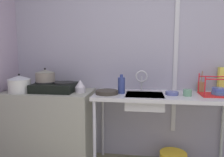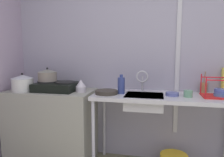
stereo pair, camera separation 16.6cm
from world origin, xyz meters
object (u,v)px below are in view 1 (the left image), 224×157
object	(u,v)px
sink_basin	(144,101)
utensil_jar	(201,87)
pot_on_left_burner	(45,76)
stove	(55,87)
percolator	(80,86)
frying_pan	(107,92)
faucet	(142,78)
cup_by_rack	(188,93)
bottle_by_sink	(121,85)
pot_beside_stove	(19,84)
small_bowl_on_drainboard	(172,93)
dish_rack	(218,92)

from	to	relation	value
sink_basin	utensil_jar	world-z (taller)	utensil_jar
pot_on_left_burner	stove	bearing A→B (deg)	-0.00
percolator	frying_pan	bearing A→B (deg)	-9.57
faucet	cup_by_rack	world-z (taller)	faucet
bottle_by_sink	utensil_jar	bearing A→B (deg)	14.52
bottle_by_sink	percolator	bearing A→B (deg)	-179.25
stove	bottle_by_sink	distance (m)	0.79
percolator	frying_pan	distance (m)	0.33
percolator	utensil_jar	xyz separation A→B (m)	(1.38, 0.24, -0.01)
pot_beside_stove	percolator	world-z (taller)	pot_beside_stove
frying_pan	bottle_by_sink	bearing A→B (deg)	21.14
frying_pan	utensil_jar	bearing A→B (deg)	15.51
percolator	sink_basin	size ratio (longest dim) A/B	0.36
stove	sink_basin	distance (m)	1.05
pot_on_left_burner	sink_basin	bearing A→B (deg)	-1.98
percolator	small_bowl_on_drainboard	world-z (taller)	percolator
frying_pan	sink_basin	bearing A→B (deg)	4.93
stove	faucet	world-z (taller)	faucet
dish_rack	small_bowl_on_drainboard	distance (m)	0.48
pot_on_left_burner	frying_pan	distance (m)	0.77
stove	utensil_jar	world-z (taller)	utensil_jar
sink_basin	dish_rack	xyz separation A→B (m)	(0.78, 0.05, 0.11)
cup_by_rack	small_bowl_on_drainboard	xyz separation A→B (m)	(-0.16, 0.03, -0.02)
cup_by_rack	bottle_by_sink	bearing A→B (deg)	177.00
small_bowl_on_drainboard	faucet	bearing A→B (deg)	157.12
pot_beside_stove	dish_rack	xyz separation A→B (m)	(2.19, 0.12, -0.06)
pot_on_left_burner	percolator	size ratio (longest dim) A/B	1.54
cup_by_rack	faucet	bearing A→B (deg)	160.53
frying_pan	utensil_jar	distance (m)	1.10
stove	bottle_by_sink	size ratio (longest dim) A/B	2.24
bottle_by_sink	dish_rack	bearing A→B (deg)	1.31
dish_rack	pot_on_left_burner	bearing A→B (deg)	-179.77
faucet	pot_on_left_burner	bearing A→B (deg)	-173.96
cup_by_rack	percolator	bearing A→B (deg)	178.51
sink_basin	frying_pan	xyz separation A→B (m)	(-0.41, -0.04, 0.09)
percolator	faucet	world-z (taller)	faucet
pot_beside_stove	sink_basin	bearing A→B (deg)	3.03
stove	pot_beside_stove	distance (m)	0.40
stove	utensil_jar	xyz separation A→B (m)	(1.69, 0.22, 0.01)
percolator	pot_beside_stove	bearing A→B (deg)	-172.30
cup_by_rack	small_bowl_on_drainboard	bearing A→B (deg)	168.23
sink_basin	small_bowl_on_drainboard	xyz separation A→B (m)	(0.29, 0.02, 0.09)
percolator	small_bowl_on_drainboard	distance (m)	1.02
stove	bottle_by_sink	world-z (taller)	bottle_by_sink
pot_on_left_burner	frying_pan	xyz separation A→B (m)	(0.75, -0.08, -0.16)
bottle_by_sink	pot_beside_stove	bearing A→B (deg)	-175.11
cup_by_rack	bottle_by_sink	size ratio (longest dim) A/B	0.42
sink_basin	bottle_by_sink	world-z (taller)	bottle_by_sink
faucet	bottle_by_sink	xyz separation A→B (m)	(-0.22, -0.13, -0.07)
faucet	small_bowl_on_drainboard	world-z (taller)	faucet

